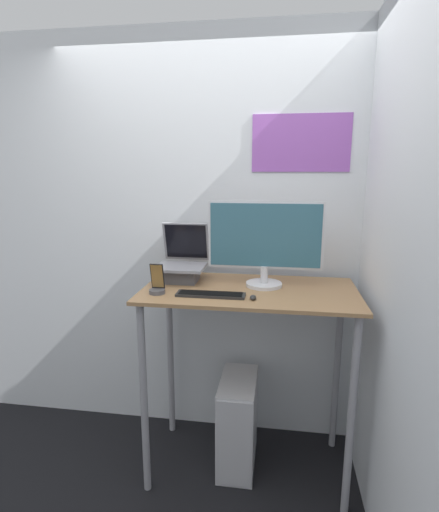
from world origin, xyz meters
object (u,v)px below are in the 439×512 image
object	(u,v)px
mouse	(253,297)
cell_phone	(157,286)
keyboard	(211,294)
computer_tower	(238,422)
laptop	(182,267)
monitor	(265,243)

from	to	relation	value
mouse	cell_phone	xyz separation A→B (m)	(-0.51, 0.03, 0.03)
keyboard	mouse	distance (m)	0.22
cell_phone	computer_tower	distance (m)	0.99
laptop	keyboard	xyz separation A→B (m)	(0.22, -0.28, -0.07)
laptop	monitor	xyz separation A→B (m)	(0.49, -0.05, 0.16)
keyboard	laptop	bearing A→B (deg)	128.59
computer_tower	keyboard	bearing A→B (deg)	-127.53
computer_tower	monitor	bearing A→B (deg)	22.07
cell_phone	laptop	bearing A→B (deg)	75.99
laptop	mouse	distance (m)	0.54
laptop	mouse	size ratio (longest dim) A/B	6.31
cell_phone	mouse	bearing A→B (deg)	-3.60
laptop	monitor	size ratio (longest dim) A/B	0.52
monitor	mouse	distance (m)	0.35
monitor	cell_phone	size ratio (longest dim) A/B	3.92
mouse	computer_tower	distance (m)	0.88
keyboard	computer_tower	distance (m)	0.88
keyboard	computer_tower	world-z (taller)	keyboard
cell_phone	keyboard	bearing A→B (deg)	-0.92
computer_tower	cell_phone	bearing A→B (deg)	-158.32
monitor	keyboard	size ratio (longest dim) A/B	1.75
keyboard	mouse	world-z (taller)	mouse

